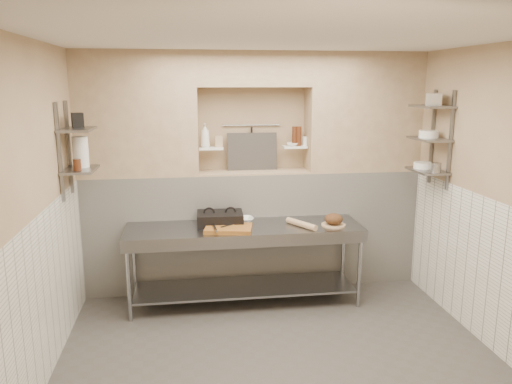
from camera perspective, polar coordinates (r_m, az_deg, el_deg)
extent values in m
cube|color=#45413D|center=(4.83, 2.67, -18.80)|extent=(4.00, 3.90, 0.10)
cube|color=silver|center=(4.15, 3.09, 17.92)|extent=(4.00, 3.90, 0.10)
cube|color=tan|center=(4.37, -24.57, -2.62)|extent=(0.10, 3.90, 2.80)
cube|color=tan|center=(5.06, 26.32, -0.88)|extent=(0.10, 3.90, 2.80)
cube|color=tan|center=(6.20, -0.61, 2.63)|extent=(4.00, 0.10, 2.80)
cube|color=tan|center=(2.44, 11.97, -13.35)|extent=(4.00, 0.10, 2.80)
cube|color=white|center=(6.11, -0.29, -4.24)|extent=(4.00, 0.40, 1.40)
cube|color=tan|center=(5.95, -0.30, 2.32)|extent=(1.30, 0.40, 0.02)
cube|color=tan|center=(5.84, -13.45, 8.62)|extent=(1.35, 0.40, 1.40)
cube|color=tan|center=(6.19, 12.09, 8.88)|extent=(1.35, 0.40, 1.40)
cube|color=tan|center=(5.86, -0.32, 13.86)|extent=(1.30, 0.40, 0.40)
cube|color=white|center=(4.58, -23.04, -11.12)|extent=(0.02, 3.90, 1.40)
cube|color=white|center=(5.22, 25.04, -8.42)|extent=(0.02, 3.90, 1.40)
cube|color=white|center=(5.86, -5.17, 4.99)|extent=(0.28, 0.16, 0.02)
cube|color=white|center=(5.99, 4.46, 5.16)|extent=(0.28, 0.16, 0.02)
cylinder|color=gray|center=(6.05, -0.53, 7.65)|extent=(0.70, 0.02, 0.02)
cylinder|color=black|center=(6.04, -0.50, 6.03)|extent=(0.02, 0.02, 0.30)
cube|color=#383330|center=(6.01, -0.43, 4.65)|extent=(0.60, 0.08, 0.45)
cube|color=slate|center=(5.48, -20.57, 4.79)|extent=(0.03, 0.03, 0.95)
cube|color=slate|center=(5.09, -21.52, 4.20)|extent=(0.03, 0.03, 0.95)
cube|color=slate|center=(5.28, -19.43, 2.43)|extent=(0.30, 0.50, 0.02)
cube|color=slate|center=(5.23, -19.75, 6.74)|extent=(0.30, 0.50, 0.03)
cube|color=slate|center=(6.01, 19.49, 5.96)|extent=(0.03, 0.03, 1.05)
cube|color=slate|center=(5.66, 21.33, 5.47)|extent=(0.03, 0.03, 1.05)
cube|color=slate|center=(5.82, 18.95, 2.32)|extent=(0.30, 0.50, 0.02)
cube|color=slate|center=(5.77, 19.20, 5.74)|extent=(0.30, 0.50, 0.02)
cube|color=slate|center=(5.75, 19.44, 9.21)|extent=(0.30, 0.50, 0.03)
cube|color=gray|center=(5.52, -1.34, -4.14)|extent=(2.60, 0.70, 0.04)
cube|color=gray|center=(5.76, -1.31, -10.84)|extent=(2.45, 0.60, 0.03)
cube|color=gray|center=(5.22, -0.92, -5.79)|extent=(2.60, 0.02, 0.12)
cylinder|color=gray|center=(5.40, -14.34, -9.99)|extent=(0.04, 0.04, 0.86)
cylinder|color=gray|center=(5.93, -13.75, -7.88)|extent=(0.04, 0.04, 0.86)
cylinder|color=gray|center=(5.67, 11.73, -8.75)|extent=(0.04, 0.04, 0.86)
cylinder|color=gray|center=(6.18, 9.93, -6.87)|extent=(0.04, 0.04, 0.86)
cube|color=black|center=(5.58, -4.13, -3.28)|extent=(0.52, 0.39, 0.09)
cube|color=black|center=(5.56, -4.15, -2.59)|extent=(0.52, 0.39, 0.05)
cube|color=brown|center=(5.36, -3.15, -4.19)|extent=(0.55, 0.43, 0.04)
cube|color=gray|center=(5.40, -2.88, -3.76)|extent=(0.25, 0.19, 0.01)
cylinder|color=gray|center=(5.27, -4.72, -4.10)|extent=(0.04, 0.26, 0.02)
imported|color=white|center=(5.67, -1.45, -3.19)|extent=(0.24, 0.24, 0.06)
cylinder|color=tan|center=(5.50, 5.21, -3.66)|extent=(0.28, 0.40, 0.07)
cylinder|color=tan|center=(5.60, 8.84, -3.74)|extent=(0.27, 0.27, 0.02)
ellipsoid|color=#4C2D19|center=(5.58, 8.86, -3.06)|extent=(0.20, 0.20, 0.12)
imported|color=white|center=(5.82, -5.84, 6.43)|extent=(0.11, 0.11, 0.28)
cube|color=tan|center=(5.89, -4.28, 5.80)|extent=(0.09, 0.09, 0.13)
imported|color=white|center=(5.97, 4.16, 5.46)|extent=(0.16, 0.16, 0.04)
cylinder|color=#442010|center=(5.98, 4.91, 6.38)|extent=(0.06, 0.06, 0.23)
cylinder|color=#442010|center=(5.98, 4.41, 6.38)|extent=(0.06, 0.06, 0.23)
cylinder|color=white|center=(6.03, 5.61, 5.82)|extent=(0.06, 0.06, 0.11)
cylinder|color=white|center=(5.33, -19.41, 4.33)|extent=(0.15, 0.15, 0.31)
cylinder|color=#442010|center=(5.15, -19.76, 2.94)|extent=(0.08, 0.08, 0.11)
cube|color=black|center=(5.27, -19.72, 7.72)|extent=(0.14, 0.14, 0.15)
cylinder|color=white|center=(5.89, 18.60, 2.91)|extent=(0.22, 0.22, 0.07)
cylinder|color=gray|center=(5.64, 19.87, 2.63)|extent=(0.10, 0.10, 0.10)
cylinder|color=white|center=(5.79, 19.14, 6.27)|extent=(0.21, 0.21, 0.08)
cube|color=gray|center=(5.72, 19.60, 9.95)|extent=(0.23, 0.25, 0.13)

